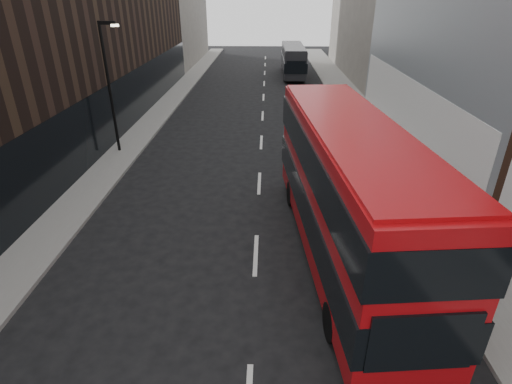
# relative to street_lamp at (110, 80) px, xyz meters

# --- Properties ---
(sidewalk_right) EXTENTS (3.00, 80.00, 0.15)m
(sidewalk_right) POSITION_rel_street_lamp_xyz_m (15.72, 7.00, -4.11)
(sidewalk_right) COLOR slate
(sidewalk_right) RESTS_ON ground
(sidewalk_left) EXTENTS (2.00, 80.00, 0.15)m
(sidewalk_left) POSITION_rel_street_lamp_xyz_m (0.22, 7.00, -4.11)
(sidewalk_left) COLOR slate
(sidewalk_left) RESTS_ON ground
(building_left_mid) EXTENTS (5.00, 24.00, 14.00)m
(building_left_mid) POSITION_rel_street_lamp_xyz_m (-3.28, 12.00, 2.82)
(building_left_mid) COLOR black
(building_left_mid) RESTS_ON ground
(building_left_far) EXTENTS (5.00, 20.00, 13.00)m
(building_left_far) POSITION_rel_street_lamp_xyz_m (-3.28, 34.00, 2.32)
(building_left_far) COLOR #6A645E
(building_left_far) RESTS_ON ground
(street_lamp) EXTENTS (1.06, 0.22, 7.00)m
(street_lamp) POSITION_rel_street_lamp_xyz_m (0.00, 0.00, 0.00)
(street_lamp) COLOR black
(street_lamp) RESTS_ON sidewalk_left
(red_bus) EXTENTS (3.91, 12.22, 4.86)m
(red_bus) POSITION_rel_street_lamp_xyz_m (11.25, -9.87, -1.48)
(red_bus) COLOR #A80A0E
(red_bus) RESTS_ON ground
(grey_bus) EXTENTS (2.39, 10.04, 3.24)m
(grey_bus) POSITION_rel_street_lamp_xyz_m (11.37, 24.38, -2.45)
(grey_bus) COLOR black
(grey_bus) RESTS_ON ground
(car_a) EXTENTS (1.82, 3.89, 1.29)m
(car_a) POSITION_rel_street_lamp_xyz_m (11.45, 0.99, -3.54)
(car_a) COLOR black
(car_a) RESTS_ON ground
(car_b) EXTENTS (2.20, 4.81, 1.53)m
(car_b) POSITION_rel_street_lamp_xyz_m (11.38, 0.00, -3.42)
(car_b) COLOR gray
(car_b) RESTS_ON ground
(car_c) EXTENTS (2.22, 4.76, 1.34)m
(car_c) POSITION_rel_street_lamp_xyz_m (12.22, 6.00, -3.51)
(car_c) COLOR black
(car_c) RESTS_ON ground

